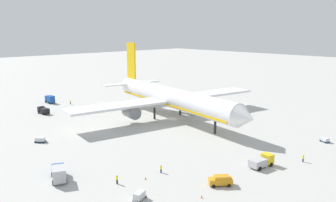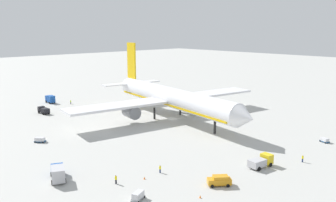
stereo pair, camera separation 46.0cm
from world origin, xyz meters
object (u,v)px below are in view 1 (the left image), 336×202
at_px(baggage_cart_1, 325,140).
at_px(traffic_cone_2, 197,92).
at_px(ground_worker_1, 303,158).
at_px(ground_worker_2, 117,179).
at_px(ground_worker_0, 161,169).
at_px(traffic_cone_3, 145,178).
at_px(service_truck_1, 262,161).
at_px(service_truck_4, 44,110).
at_px(traffic_cone_1, 202,196).
at_px(airliner, 170,98).
at_px(traffic_cone_0, 214,97).
at_px(baggage_cart_0, 139,196).
at_px(ground_worker_3, 70,102).
at_px(service_truck_3, 59,173).
at_px(baggage_cart_2, 40,140).
at_px(service_van, 221,180).
at_px(service_truck_5, 50,99).

xyz_separation_m(baggage_cart_1, traffic_cone_2, (-73.29, 30.45, -0.37)).
distance_m(ground_worker_1, ground_worker_2, 41.93).
relative_size(ground_worker_0, traffic_cone_3, 2.94).
xyz_separation_m(service_truck_1, ground_worker_1, (4.79, 9.34, -0.47)).
distance_m(service_truck_4, traffic_cone_1, 81.06).
relative_size(airliner, traffic_cone_0, 130.53).
relative_size(baggage_cart_0, ground_worker_0, 2.18).
bearing_deg(traffic_cone_2, ground_worker_3, -106.92).
relative_size(service_truck_4, traffic_cone_1, 9.35).
height_order(service_truck_3, traffic_cone_3, service_truck_3).
bearing_deg(baggage_cart_0, baggage_cart_2, 178.23).
bearing_deg(service_van, baggage_cart_1, 87.23).
bearing_deg(service_truck_3, baggage_cart_1, 68.01).
relative_size(service_truck_4, baggage_cart_0, 1.45).
bearing_deg(airliner, service_truck_5, -160.10).
height_order(baggage_cart_1, traffic_cone_0, baggage_cart_1).
distance_m(service_truck_4, service_van, 79.70).
relative_size(service_truck_4, ground_worker_0, 3.18).
xyz_separation_m(service_truck_3, traffic_cone_2, (-47.98, 93.14, -1.33)).
bearing_deg(traffic_cone_3, baggage_cart_0, -46.50).
bearing_deg(airliner, ground_worker_2, -54.72).
xyz_separation_m(baggage_cart_0, traffic_cone_2, (-65.31, 86.74, -0.53)).
distance_m(service_truck_5, baggage_cart_2, 52.54).
height_order(service_truck_1, ground_worker_3, service_truck_1).
distance_m(service_van, ground_worker_2, 19.92).
bearing_deg(ground_worker_3, ground_worker_0, -14.91).
relative_size(service_truck_1, ground_worker_0, 3.80).
xyz_separation_m(service_truck_3, ground_worker_0, (10.96, 17.27, -0.78)).
bearing_deg(traffic_cone_3, ground_worker_3, 162.05).
bearing_deg(service_truck_1, traffic_cone_0, 137.02).
xyz_separation_m(baggage_cart_2, ground_worker_2, (35.20, -0.35, 0.19)).
xyz_separation_m(service_truck_4, baggage_cart_1, (81.69, 40.17, -0.63)).
height_order(service_truck_4, ground_worker_1, service_truck_4).
distance_m(service_truck_3, ground_worker_2, 11.83).
height_order(airliner, ground_worker_1, airliner).
relative_size(service_truck_4, baggage_cart_2, 1.66).
bearing_deg(baggage_cart_2, airliner, 84.13).
bearing_deg(service_truck_5, ground_worker_0, -10.37).
bearing_deg(service_truck_4, service_truck_3, -21.78).
relative_size(traffic_cone_2, traffic_cone_3, 1.00).
distance_m(service_truck_1, service_truck_5, 95.83).
bearing_deg(baggage_cart_1, service_truck_4, -153.81).
bearing_deg(baggage_cart_0, service_truck_3, -159.72).
bearing_deg(baggage_cart_0, traffic_cone_0, 122.05).
relative_size(service_truck_1, traffic_cone_3, 11.18).
distance_m(baggage_cart_1, traffic_cone_3, 51.84).
bearing_deg(ground_worker_2, service_truck_3, -141.23).
bearing_deg(baggage_cart_0, service_truck_4, 167.66).
relative_size(service_truck_4, service_truck_5, 0.98).
bearing_deg(traffic_cone_1, baggage_cart_1, 88.81).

